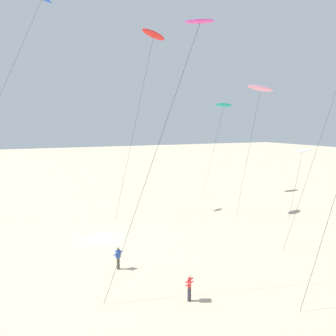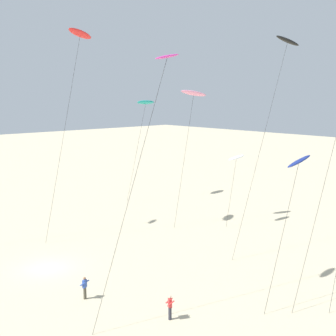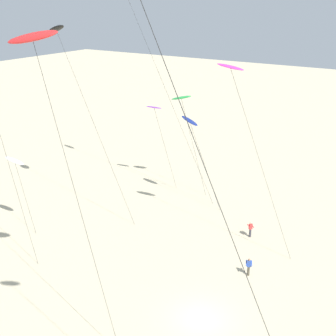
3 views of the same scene
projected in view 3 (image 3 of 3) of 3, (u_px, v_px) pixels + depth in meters
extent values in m
plane|color=beige|center=(201.00, 319.00, 34.10)|extent=(260.00, 260.00, 0.00)
ellipsoid|color=navy|center=(190.00, 121.00, 49.31)|extent=(0.99, 2.35, 1.01)
cylinder|color=#262626|center=(205.00, 167.00, 50.25)|extent=(0.39, 4.02, 9.89)
ellipsoid|color=purple|center=(154.00, 107.00, 54.70)|extent=(0.81, 2.08, 0.29)
cylinder|color=#262626|center=(166.00, 149.00, 55.84)|extent=(0.31, 3.16, 10.03)
cylinder|color=#262626|center=(15.00, 187.00, 39.14)|extent=(0.31, 3.19, 14.60)
ellipsoid|color=#D8339E|center=(230.00, 67.00, 38.56)|extent=(0.99, 2.48, 0.68)
cylinder|color=#262626|center=(262.00, 167.00, 40.18)|extent=(0.64, 6.77, 17.02)
cylinder|color=#262626|center=(170.00, 100.00, 51.09)|extent=(1.05, 11.33, 23.41)
ellipsoid|color=black|center=(56.00, 29.00, 44.64)|extent=(1.66, 2.97, 1.26)
cylinder|color=#262626|center=(97.00, 131.00, 46.37)|extent=(0.79, 8.46, 19.55)
ellipsoid|color=red|center=(32.00, 37.00, 25.55)|extent=(1.96, 3.41, 1.30)
cylinder|color=#262626|center=(80.00, 211.00, 28.20)|extent=(0.48, 4.99, 20.47)
ellipsoid|color=green|center=(181.00, 98.00, 52.40)|extent=(1.00, 2.61, 0.90)
cylinder|color=#262626|center=(194.00, 148.00, 53.77)|extent=(0.34, 3.46, 11.57)
ellipsoid|color=white|center=(15.00, 161.00, 44.25)|extent=(0.70, 2.58, 0.59)
cylinder|color=#262626|center=(26.00, 198.00, 45.27)|extent=(0.18, 1.73, 7.55)
cylinder|color=#262626|center=(263.00, 318.00, 15.68)|extent=(1.04, 11.15, 24.75)
cylinder|color=#33333D|center=(250.00, 233.00, 45.46)|extent=(0.22, 0.22, 0.88)
cube|color=red|center=(251.00, 226.00, 45.20)|extent=(0.39, 0.33, 0.58)
sphere|color=beige|center=(251.00, 223.00, 45.05)|extent=(0.20, 0.20, 0.20)
cylinder|color=red|center=(252.00, 225.00, 45.28)|extent=(0.31, 0.49, 0.39)
cylinder|color=red|center=(249.00, 227.00, 45.08)|extent=(0.31, 0.49, 0.39)
cylinder|color=#4C4738|center=(248.00, 271.00, 39.21)|extent=(0.22, 0.22, 0.88)
cube|color=#2D4CA5|center=(249.00, 264.00, 38.95)|extent=(0.33, 0.39, 0.58)
sphere|color=#9E7051|center=(249.00, 260.00, 38.80)|extent=(0.20, 0.20, 0.20)
cylinder|color=#2D4CA5|center=(252.00, 263.00, 38.90)|extent=(0.49, 0.30, 0.39)
cylinder|color=#2D4CA5|center=(246.00, 263.00, 38.96)|extent=(0.49, 0.30, 0.39)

